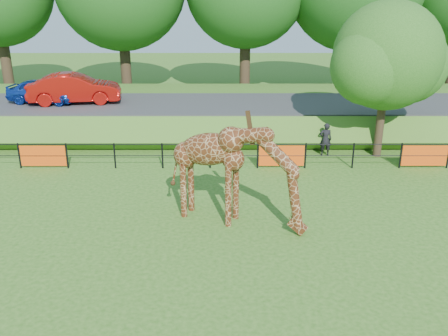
# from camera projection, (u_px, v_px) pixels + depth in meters

# --- Properties ---
(ground) EXTENTS (90.00, 90.00, 0.00)m
(ground) POSITION_uv_depth(u_px,v_px,m) (203.00, 270.00, 13.57)
(ground) COLOR #2D5F17
(ground) RESTS_ON ground
(giraffe) EXTENTS (4.64, 2.69, 3.35)m
(giraffe) POSITION_uv_depth(u_px,v_px,m) (236.00, 175.00, 15.71)
(giraffe) COLOR #4E2410
(giraffe) RESTS_ON ground
(perimeter_fence) EXTENTS (28.07, 0.10, 1.10)m
(perimeter_fence) POSITION_uv_depth(u_px,v_px,m) (210.00, 156.00, 20.88)
(perimeter_fence) COLOR black
(perimeter_fence) RESTS_ON ground
(embankment) EXTENTS (40.00, 9.00, 1.30)m
(embankment) POSITION_uv_depth(u_px,v_px,m) (213.00, 110.00, 27.88)
(embankment) COLOR #2D5F17
(embankment) RESTS_ON ground
(road) EXTENTS (40.00, 5.00, 0.12)m
(road) POSITION_uv_depth(u_px,v_px,m) (213.00, 104.00, 26.22)
(road) COLOR #333336
(road) RESTS_ON embankment
(car_blue) EXTENTS (3.87, 2.09, 1.25)m
(car_blue) POSITION_uv_depth(u_px,v_px,m) (43.00, 91.00, 26.02)
(car_blue) COLOR #153FB2
(car_blue) RESTS_ON road
(car_red) EXTENTS (4.87, 2.30, 1.54)m
(car_red) POSITION_uv_depth(u_px,v_px,m) (75.00, 88.00, 25.95)
(car_red) COLOR #B6120D
(car_red) RESTS_ON road
(visitor) EXTENTS (0.57, 0.40, 1.50)m
(visitor) POSITION_uv_depth(u_px,v_px,m) (326.00, 139.00, 22.40)
(visitor) COLOR black
(visitor) RESTS_ON ground
(tree_east) EXTENTS (5.40, 4.71, 6.76)m
(tree_east) POSITION_uv_depth(u_px,v_px,m) (389.00, 60.00, 21.12)
(tree_east) COLOR #312316
(tree_east) RESTS_ON ground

